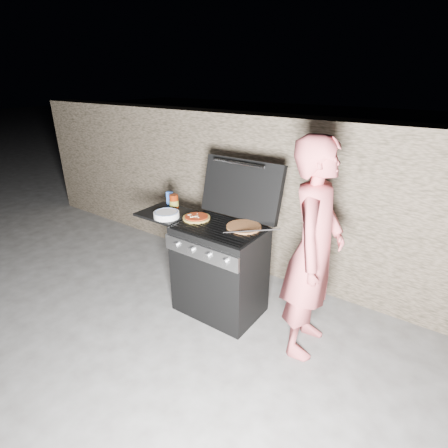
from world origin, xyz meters
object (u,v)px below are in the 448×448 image
Objects in this scene: person at (314,252)px; gas_grill at (200,262)px; sauce_jar at (174,201)px; pizza_topped at (196,217)px.

gas_grill is at bearing 84.09° from person.
gas_grill is 9.45× the size of sauce_jar.
sauce_jar is at bearing 163.55° from pizza_topped.
pizza_topped is at bearing 82.75° from person.
gas_grill is 0.47m from pizza_topped.
sauce_jar is at bearing 78.33° from person.
pizza_topped is at bearing -16.45° from sauce_jar.
sauce_jar reaches higher than pizza_topped.
sauce_jar reaches higher than gas_grill.
sauce_jar is at bearing 161.94° from gas_grill.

